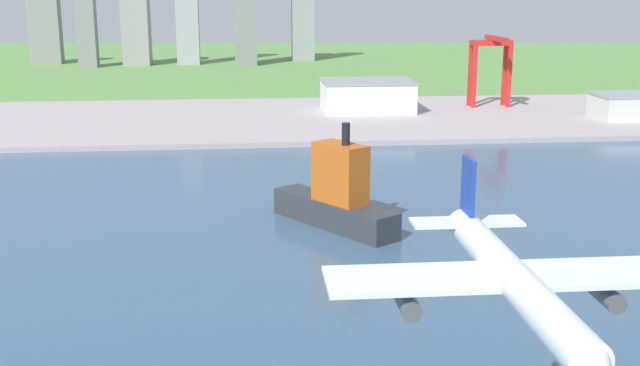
# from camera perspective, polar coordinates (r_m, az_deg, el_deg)

# --- Properties ---
(ground_plane) EXTENTS (2400.00, 2400.00, 0.00)m
(ground_plane) POSITION_cam_1_polar(r_m,az_deg,el_deg) (221.81, -5.67, -3.65)
(ground_plane) COLOR #5C8D47
(water_bay) EXTENTS (840.00, 360.00, 0.15)m
(water_bay) POSITION_cam_1_polar(r_m,az_deg,el_deg) (165.56, -5.65, -9.90)
(water_bay) COLOR #385675
(water_bay) RESTS_ON ground
(industrial_pier) EXTENTS (840.00, 140.00, 2.50)m
(industrial_pier) POSITION_cam_1_polar(r_m,az_deg,el_deg) (406.83, -5.70, 4.61)
(industrial_pier) COLOR #A2989A
(industrial_pier) RESTS_ON ground
(airplane_landing) EXTENTS (35.22, 39.01, 11.62)m
(airplane_landing) POSITION_cam_1_polar(r_m,az_deg,el_deg) (76.78, 13.79, -6.78)
(airplane_landing) COLOR white
(container_barge) EXTENTS (33.38, 41.89, 30.78)m
(container_barge) POSITION_cam_1_polar(r_m,az_deg,el_deg) (223.63, 1.21, -1.04)
(container_barge) COLOR #2D3338
(container_barge) RESTS_ON water_bay
(port_crane_red) EXTENTS (22.22, 35.74, 39.42)m
(port_crane_red) POSITION_cam_1_polar(r_m,az_deg,el_deg) (448.83, 12.36, 8.97)
(port_crane_red) COLOR red
(port_crane_red) RESTS_ON industrial_pier
(warehouse_main) EXTENTS (48.45, 35.67, 16.74)m
(warehouse_main) POSITION_cam_1_polar(r_m,az_deg,el_deg) (425.13, 3.45, 6.37)
(warehouse_main) COLOR white
(warehouse_main) RESTS_ON industrial_pier
(warehouse_annex) EXTENTS (43.45, 25.94, 12.91)m
(warehouse_annex) POSITION_cam_1_polar(r_m,az_deg,el_deg) (431.48, 22.08, 5.23)
(warehouse_annex) COLOR silver
(warehouse_annex) RESTS_ON industrial_pier
(distant_skyline) EXTENTS (260.39, 63.65, 128.06)m
(distant_skyline) POSITION_cam_1_polar(r_m,az_deg,el_deg) (730.67, -9.66, 12.36)
(distant_skyline) COLOR gray
(distant_skyline) RESTS_ON ground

